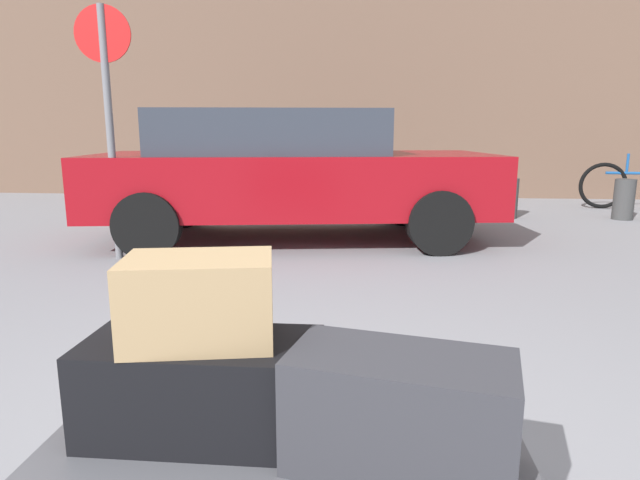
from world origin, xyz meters
The scene contains 9 objects.
luggage_cart centered at (0.00, 0.00, 0.27)m, with size 1.36×0.75×0.34m.
duffel_bag_black_stacked_top centered at (-0.24, 0.08, 0.48)m, with size 0.67×0.32×0.28m, color black.
duffel_bag_charcoal_center centered at (0.32, -0.04, 0.49)m, with size 0.57×0.29×0.31m, color #2D2D33.
duffel_bag_tan_topmost_pile centered at (-0.24, 0.08, 0.74)m, with size 0.41×0.26×0.24m, color #9E7F56.
parked_car centered at (-0.65, 4.61, 0.76)m, with size 4.51×2.38×1.42m.
bicycle_leaning centered at (4.43, 7.43, 0.37)m, with size 1.76×0.21×0.96m.
bollard_kerb_near centered at (2.19, 6.37, 0.28)m, with size 0.27×0.27×0.56m, color #383838.
bollard_kerb_mid centered at (3.75, 6.37, 0.28)m, with size 0.27×0.27×0.56m, color #383838.
no_parking_sign centered at (-2.15, 3.54, 1.43)m, with size 0.50×0.08×2.30m.
Camera 1 is at (0.22, -1.32, 1.21)m, focal length 30.14 mm.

